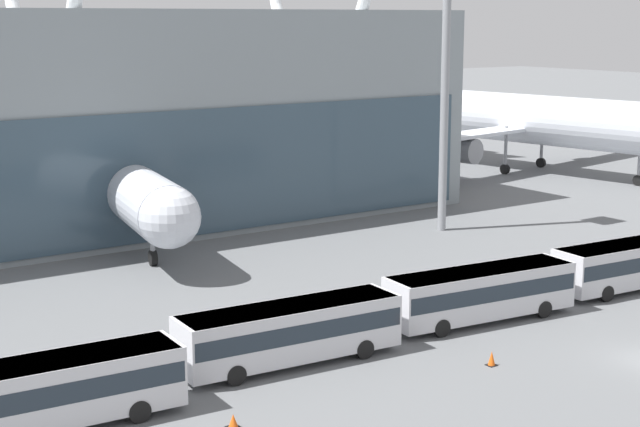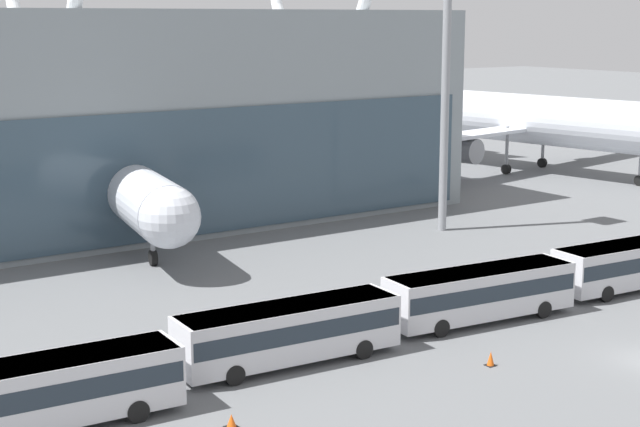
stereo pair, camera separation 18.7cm
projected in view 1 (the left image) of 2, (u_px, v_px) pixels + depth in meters
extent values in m
cylinder|color=silver|center=(120.00, 183.00, 76.53)|extent=(9.70, 29.21, 4.22)
sphere|color=silver|center=(169.00, 217.00, 63.55)|extent=(4.13, 4.13, 4.13)
cone|color=silver|center=(86.00, 159.00, 89.51)|extent=(5.15, 7.00, 4.01)
cube|color=silver|center=(116.00, 189.00, 78.26)|extent=(36.42, 9.96, 0.35)
cylinder|color=gray|center=(238.00, 199.00, 82.61)|extent=(3.41, 4.42, 2.69)
cube|color=#19724C|center=(85.00, 106.00, 87.90)|extent=(1.56, 6.02, 8.65)
cube|color=silver|center=(87.00, 156.00, 88.79)|extent=(11.38, 5.25, 0.28)
cylinder|color=gray|center=(152.00, 234.00, 68.24)|extent=(0.36, 0.36, 3.38)
cylinder|color=black|center=(153.00, 258.00, 68.57)|extent=(0.65, 1.17, 1.10)
cylinder|color=gray|center=(150.00, 203.00, 79.61)|extent=(0.36, 0.36, 3.38)
cylinder|color=black|center=(151.00, 224.00, 79.94)|extent=(0.65, 1.17, 1.10)
cylinder|color=gray|center=(82.00, 209.00, 77.44)|extent=(0.36, 0.36, 3.38)
cylinder|color=black|center=(83.00, 229.00, 77.78)|extent=(0.65, 1.17, 1.10)
cylinder|color=silver|center=(542.00, 120.00, 108.53)|extent=(11.20, 36.02, 5.47)
cone|color=silver|center=(419.00, 109.00, 121.04)|extent=(6.40, 8.56, 5.20)
cube|color=silver|center=(525.00, 127.00, 110.24)|extent=(40.18, 10.07, 0.35)
cylinder|color=gray|center=(578.00, 133.00, 118.24)|extent=(3.17, 3.73, 2.66)
cylinder|color=gray|center=(463.00, 150.00, 102.87)|extent=(3.17, 3.73, 2.66)
cube|color=#5B338C|center=(425.00, 63.00, 119.30)|extent=(1.51, 6.82, 9.78)
cube|color=silver|center=(424.00, 105.00, 120.32)|extent=(14.56, 5.47, 0.28)
cylinder|color=gray|center=(640.00, 157.00, 100.72)|extent=(0.36, 0.36, 4.82)
cylinder|color=black|center=(638.00, 180.00, 101.19)|extent=(0.62, 1.16, 1.10)
cylinder|color=gray|center=(542.00, 142.00, 113.07)|extent=(0.36, 0.36, 4.82)
cylinder|color=black|center=(541.00, 163.00, 113.54)|extent=(0.62, 1.16, 1.10)
cylinder|color=gray|center=(506.00, 148.00, 108.20)|extent=(0.36, 0.36, 4.82)
cylinder|color=black|center=(505.00, 169.00, 108.68)|extent=(0.62, 1.16, 1.10)
cube|color=silver|center=(45.00, 391.00, 41.02)|extent=(11.87, 3.60, 2.65)
cube|color=#232D38|center=(45.00, 386.00, 40.97)|extent=(11.64, 3.61, 0.93)
cube|color=silver|center=(43.00, 363.00, 40.77)|extent=(11.51, 3.49, 0.12)
cylinder|color=black|center=(119.00, 392.00, 44.17)|extent=(1.02, 0.37, 1.00)
cylinder|color=black|center=(139.00, 411.00, 41.99)|extent=(1.02, 0.37, 1.00)
cube|color=silver|center=(290.00, 331.00, 48.91)|extent=(11.87, 3.63, 2.65)
cube|color=#232D38|center=(290.00, 326.00, 48.86)|extent=(11.64, 3.64, 0.93)
cube|color=silver|center=(290.00, 307.00, 48.66)|extent=(11.52, 3.52, 0.12)
cylinder|color=black|center=(338.00, 335.00, 52.05)|extent=(1.02, 0.37, 1.00)
cylinder|color=black|center=(364.00, 349.00, 49.87)|extent=(1.02, 0.37, 1.00)
cylinder|color=black|center=(213.00, 359.00, 48.42)|extent=(1.02, 0.37, 1.00)
cylinder|color=black|center=(236.00, 375.00, 46.24)|extent=(1.02, 0.37, 1.00)
cube|color=silver|center=(481.00, 292.00, 55.86)|extent=(11.93, 4.00, 2.65)
cube|color=#232D38|center=(481.00, 288.00, 55.80)|extent=(11.70, 4.00, 0.93)
cube|color=silver|center=(481.00, 271.00, 55.61)|extent=(11.57, 3.88, 0.12)
cylinder|color=black|center=(515.00, 298.00, 58.92)|extent=(1.03, 0.40, 1.00)
cylinder|color=black|center=(544.00, 309.00, 56.70)|extent=(1.03, 0.40, 1.00)
cylinder|color=black|center=(415.00, 316.00, 55.49)|extent=(1.03, 0.40, 1.00)
cylinder|color=black|center=(442.00, 328.00, 53.27)|extent=(1.03, 0.40, 1.00)
cube|color=silver|center=(633.00, 263.00, 62.57)|extent=(11.88, 3.68, 2.65)
cube|color=#232D38|center=(633.00, 259.00, 62.52)|extent=(11.65, 3.69, 0.93)
cube|color=silver|center=(634.00, 243.00, 62.32)|extent=(11.53, 3.57, 0.12)
cylinder|color=black|center=(576.00, 284.00, 62.10)|extent=(1.02, 0.38, 1.00)
cylinder|color=black|center=(607.00, 294.00, 59.91)|extent=(1.02, 0.38, 1.00)
cylinder|color=gray|center=(445.00, 93.00, 77.94)|extent=(0.67, 0.67, 22.34)
cube|color=black|center=(491.00, 365.00, 48.98)|extent=(0.50, 0.50, 0.02)
cone|color=#EA5914|center=(492.00, 358.00, 48.90)|extent=(0.37, 0.37, 0.72)
cube|color=black|center=(233.00, 427.00, 41.56)|extent=(0.56, 0.56, 0.02)
cone|color=#EA5914|center=(233.00, 421.00, 41.50)|extent=(0.42, 0.42, 0.58)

